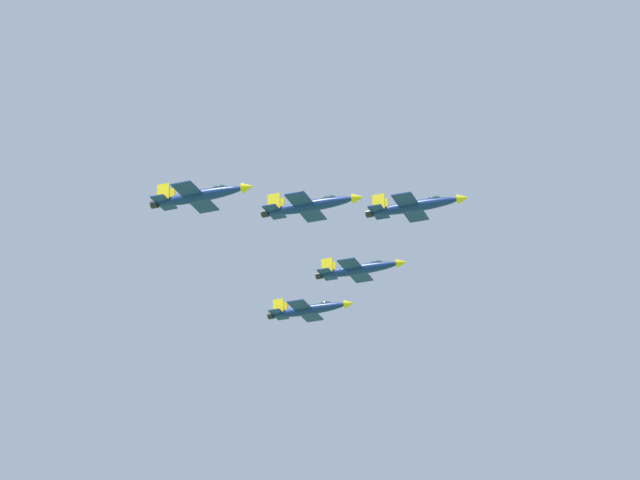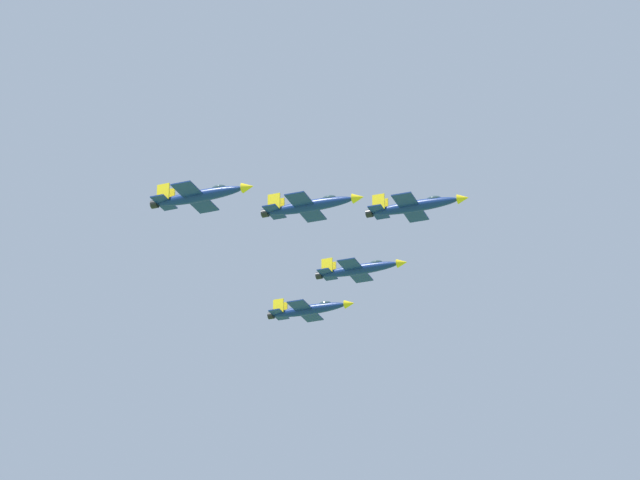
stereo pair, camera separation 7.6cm
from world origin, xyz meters
TOP-DOWN VIEW (x-y plane):
  - jet_lead at (1.29, 8.85)m, footprint 11.17×17.38m
  - jet_left_wingman at (-6.38, -7.82)m, footprint 10.57×16.49m
  - jet_right_wingman at (16.51, -1.40)m, footprint 11.07×17.24m
  - jet_left_outer at (-14.05, -24.49)m, footprint 10.72×16.77m
  - jet_right_outer at (31.73, -11.66)m, footprint 11.16×17.44m

SIDE VIEW (x-z plane):
  - jet_left_outer at x=-14.05m, z-range 117.30..120.88m
  - jet_right_outer at x=31.73m, z-range 117.98..121.71m
  - jet_left_wingman at x=-6.38m, z-range 118.24..121.77m
  - jet_right_wingman at x=16.51m, z-range 119.37..123.07m
  - jet_lead at x=1.29m, z-range 122.39..126.11m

